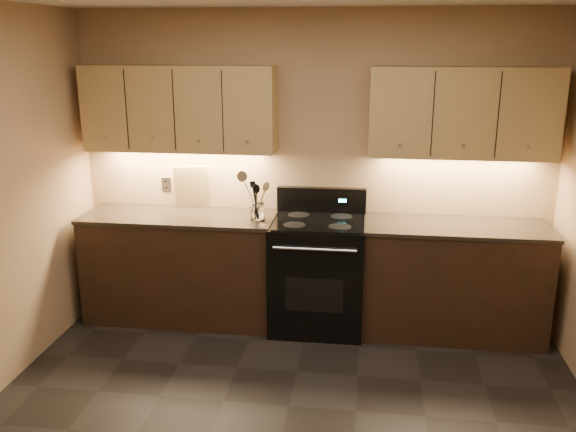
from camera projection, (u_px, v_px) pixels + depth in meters
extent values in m
cube|color=tan|center=(313.00, 168.00, 5.17)|extent=(4.00, 0.04, 2.60)
cube|color=black|center=(182.00, 268.00, 5.26)|extent=(1.60, 0.60, 0.90)
cube|color=#3D3127|center=(179.00, 216.00, 5.13)|extent=(1.62, 0.62, 0.03)
cube|color=black|center=(452.00, 281.00, 4.97)|extent=(1.44, 0.60, 0.90)
cube|color=#3D3127|center=(457.00, 227.00, 4.84)|extent=(1.46, 0.62, 0.03)
cube|color=black|center=(318.00, 275.00, 5.08)|extent=(0.76, 0.65, 0.92)
cube|color=black|center=(318.00, 221.00, 4.95)|extent=(0.70, 0.60, 0.01)
cube|color=black|center=(322.00, 200.00, 5.20)|extent=(0.76, 0.07, 0.22)
cube|color=#19E5F2|center=(342.00, 201.00, 5.14)|extent=(0.06, 0.00, 0.03)
cylinder|color=silver|center=(315.00, 249.00, 4.66)|extent=(0.65, 0.02, 0.02)
cube|color=black|center=(314.00, 295.00, 4.78)|extent=(0.46, 0.00, 0.28)
cylinder|color=black|center=(294.00, 225.00, 4.83)|extent=(0.18, 0.18, 0.00)
cylinder|color=black|center=(340.00, 227.00, 4.79)|extent=(0.18, 0.18, 0.00)
cylinder|color=black|center=(299.00, 215.00, 5.12)|extent=(0.18, 0.18, 0.00)
cylinder|color=black|center=(342.00, 216.00, 5.07)|extent=(0.18, 0.18, 0.00)
cube|color=tan|center=(180.00, 109.00, 5.03)|extent=(1.60, 0.30, 0.70)
cube|color=tan|center=(463.00, 113.00, 4.74)|extent=(1.44, 0.30, 0.70)
cube|color=#B2B5BA|center=(166.00, 184.00, 5.38)|extent=(0.08, 0.01, 0.12)
cylinder|color=white|center=(257.00, 211.00, 4.97)|extent=(0.15, 0.15, 0.14)
cylinder|color=white|center=(257.00, 218.00, 4.99)|extent=(0.11, 0.11, 0.02)
cube|color=tan|center=(192.00, 187.00, 5.31)|extent=(0.31, 0.14, 0.37)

